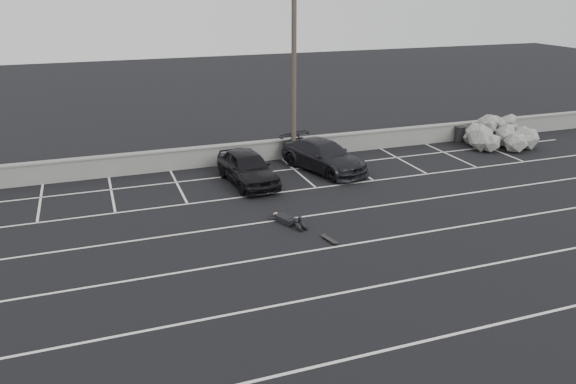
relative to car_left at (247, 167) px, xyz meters
name	(u,v)px	position (x,y,z in m)	size (l,w,h in m)	color
ground	(396,283)	(1.81, -10.71, -0.79)	(120.00, 120.00, 0.00)	black
seawall	(263,150)	(1.81, 3.29, -0.24)	(50.00, 0.45, 1.06)	gray
stall_lines	(336,229)	(1.73, -6.30, -0.78)	(36.00, 20.05, 0.01)	silver
car_left	(247,167)	(0.00, 0.00, 0.00)	(1.86, 4.63, 1.58)	black
car_right	(324,156)	(4.18, 0.63, -0.04)	(2.10, 5.17, 1.50)	black
utility_pole	(294,69)	(3.24, 2.49, 4.07)	(1.28, 0.26, 9.60)	#4C4238
trash_bin	(460,134)	(13.98, 2.89, -0.31)	(0.65, 0.65, 0.93)	#232426
riprap_pile	(500,137)	(15.54, 1.24, -0.21)	(4.96, 4.21, 1.56)	#A3A198
person	(284,216)	(0.09, -4.90, -0.55)	(1.70, 2.56, 0.48)	black
skateboard	(330,240)	(1.08, -7.20, -0.72)	(0.33, 0.76, 0.09)	black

